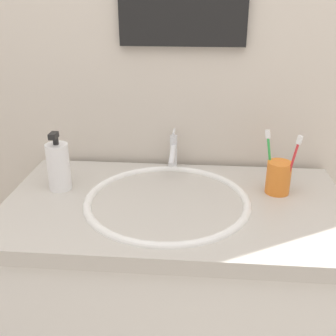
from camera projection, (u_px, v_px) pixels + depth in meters
The scene contains 8 objects.
tiled_wall_back at pixel (182, 78), 1.31m from camera, with size 2.16×0.04×2.40m, color beige.
vanity_counter at pixel (174, 326), 1.32m from camera, with size 0.96×0.54×0.92m.
sink_basin at pixel (167, 212), 1.15m from camera, with size 0.47×0.47×0.10m.
faucet at pixel (173, 152), 1.32m from camera, with size 0.02×0.15×0.12m.
toothbrush_cup at pixel (278, 177), 1.17m from camera, with size 0.07×0.07×0.10m, color orange.
toothbrush_green at pixel (270, 156), 1.17m from camera, with size 0.04×0.02×0.18m.
toothbrush_red at pixel (293, 161), 1.12m from camera, with size 0.04×0.03×0.18m.
soap_dispenser at pixel (59, 166), 1.19m from camera, with size 0.07×0.07×0.18m.
Camera 1 is at (0.07, -1.00, 1.45)m, focal length 43.68 mm.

